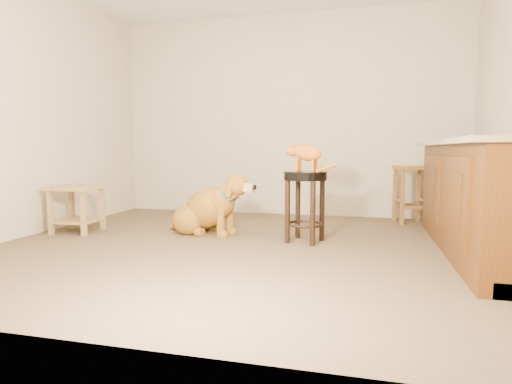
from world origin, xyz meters
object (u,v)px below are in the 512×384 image
(golden_retriever, at_px, (208,210))
(tabby_kitten, at_px, (305,154))
(padded_stool, at_px, (305,192))
(side_table, at_px, (77,202))
(wood_stool, at_px, (411,194))

(golden_retriever, distance_m, tabby_kitten, 1.16)
(padded_stool, distance_m, golden_retriever, 1.04)
(golden_retriever, bearing_deg, padded_stool, 6.33)
(padded_stool, bearing_deg, tabby_kitten, 160.18)
(tabby_kitten, bearing_deg, side_table, -162.90)
(wood_stool, xyz_separation_m, side_table, (-3.42, -1.48, -0.02))
(wood_stool, bearing_deg, padded_stool, -128.08)
(padded_stool, height_order, tabby_kitten, tabby_kitten)
(padded_stool, relative_size, side_table, 1.30)
(side_table, height_order, golden_retriever, golden_retriever)
(wood_stool, distance_m, side_table, 3.73)
(wood_stool, xyz_separation_m, golden_retriever, (-2.07, -1.22, -0.10))
(golden_retriever, xyz_separation_m, tabby_kitten, (1.00, -0.13, 0.57))
(wood_stool, height_order, golden_retriever, wood_stool)
(side_table, relative_size, golden_retriever, 0.50)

